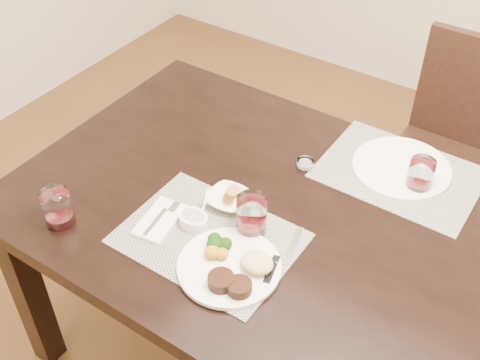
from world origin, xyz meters
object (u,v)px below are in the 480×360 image
Objects in this scene: far_plate at (401,168)px; chair_far at (454,142)px; wine_glass_near at (251,217)px; cracker_bowl at (228,199)px; steak_knife at (277,264)px; dinner_plate at (233,267)px.

chair_far is at bearing 87.30° from far_plate.
cracker_bowl is at bearing 154.88° from wine_glass_near.
dinner_plate is at bearing -151.34° from steak_knife.
chair_far reaches higher than dinner_plate.
steak_knife is 0.26m from cracker_bowl.
chair_far is 3.40× the size of dinner_plate.
wine_glass_near is (0.11, -0.05, 0.03)m from cracker_bowl.
cracker_bowl is 1.10× the size of wine_glass_near.
chair_far is 3.97× the size of steak_knife.
cracker_bowl reaches higher than far_plate.
chair_far is at bearing 90.19° from dinner_plate.
dinner_plate is at bearing -74.86° from wine_glass_near.
wine_glass_near is at bearing -117.10° from far_plate.
wine_glass_near is at bearing 116.08° from dinner_plate.
steak_knife is at bearing -27.28° from cracker_bowl.
chair_far reaches higher than wine_glass_near.
chair_far is 1.14m from steak_knife.
wine_glass_near is at bearing -104.31° from chair_far.
chair_far reaches higher than far_plate.
steak_knife is at bearing 54.23° from dinner_plate.
steak_knife is 0.15m from wine_glass_near.
cracker_bowl reaches higher than dinner_plate.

